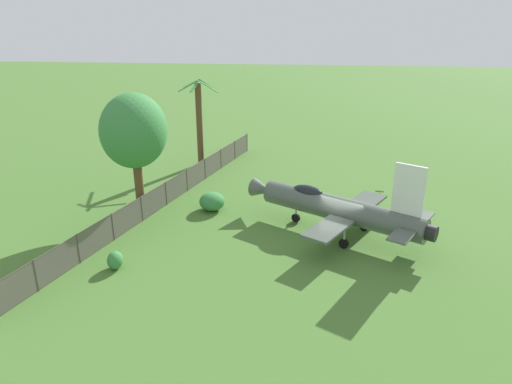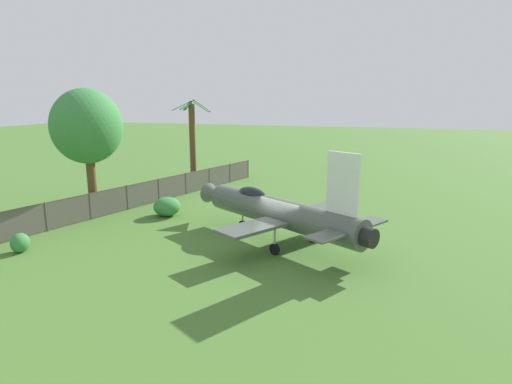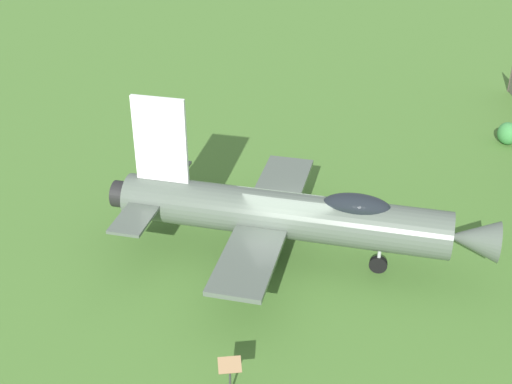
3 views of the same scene
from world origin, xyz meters
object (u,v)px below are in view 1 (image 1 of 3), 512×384
at_px(shade_tree, 134,132).
at_px(info_plaque, 379,194).
at_px(palm_tree, 199,123).
at_px(shrub_by_tree, 212,201).
at_px(display_jet, 335,207).
at_px(shrub_near_fence, 115,260).

height_order(shade_tree, info_plaque, shade_tree).
distance_m(palm_tree, shrub_by_tree, 11.40).
distance_m(shade_tree, shrub_by_tree, 7.36).
bearing_deg(display_jet, palm_tree, -18.62).
height_order(palm_tree, shrub_by_tree, palm_tree).
bearing_deg(info_plaque, shrub_by_tree, -79.24).
distance_m(shrub_near_fence, info_plaque, 19.31).
xyz_separation_m(shrub_near_fence, shrub_by_tree, (-8.66, 3.79, 0.14)).
bearing_deg(palm_tree, display_jet, 41.00).
bearing_deg(shrub_by_tree, info_plaque, 100.76).
xyz_separation_m(display_jet, shade_tree, (-1.25, -13.22, 4.26)).
xyz_separation_m(shade_tree, palm_tree, (-12.14, 1.58, -2.16)).
height_order(display_jet, info_plaque, display_jet).
bearing_deg(display_jet, shrub_near_fence, 55.32).
bearing_deg(shade_tree, info_plaque, 103.34).
distance_m(shade_tree, palm_tree, 12.44).
distance_m(shade_tree, info_plaque, 18.00).
xyz_separation_m(display_jet, palm_tree, (-13.39, -11.64, 2.10)).
xyz_separation_m(shrub_near_fence, info_plaque, (-10.96, 15.89, 0.34)).
bearing_deg(shade_tree, palm_tree, 172.59).
relative_size(display_jet, palm_tree, 1.52).
relative_size(display_jet, shrub_by_tree, 6.37).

